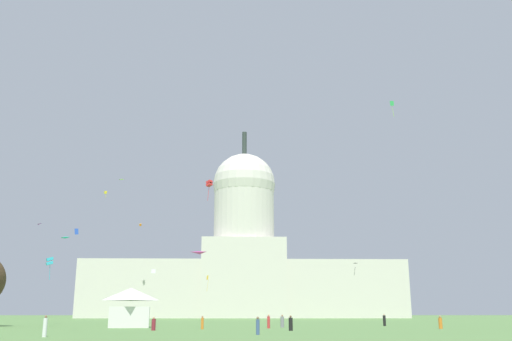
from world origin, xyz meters
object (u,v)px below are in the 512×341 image
at_px(person_black_front_center, 291,324).
at_px(person_maroon_mid_right, 154,324).
at_px(kite_lime_mid, 119,181).
at_px(person_denim_lawn_far_right, 258,326).
at_px(capitol_building, 244,264).
at_px(person_grey_mid_center, 282,322).
at_px(person_orange_back_left, 202,323).
at_px(kite_green_high, 392,105).
at_px(kite_red_mid, 209,184).
at_px(kite_violet_low, 42,225).
at_px(event_tent, 130,308).
at_px(person_orange_edge_west, 440,323).
at_px(kite_magenta_low, 200,258).
at_px(person_white_lawn_far_left, 45,327).
at_px(kite_turquoise_low, 61,240).
at_px(person_red_near_tree_west, 269,322).
at_px(kite_orange_mid, 140,225).
at_px(kite_yellow_high, 105,193).
at_px(kite_blue_mid, 77,232).
at_px(person_black_front_left, 384,320).
at_px(kite_black_low, 354,266).
at_px(kite_cyan_low, 50,261).
at_px(kite_white_low, 154,271).
at_px(kite_gold_low, 208,280).

bearing_deg(person_black_front_center, person_maroon_mid_right, -78.59).
bearing_deg(kite_lime_mid, person_denim_lawn_far_right, -41.19).
xyz_separation_m(capitol_building, person_grey_mid_center, (4.04, -131.11, -18.75)).
bearing_deg(person_orange_back_left, kite_green_high, 169.47).
bearing_deg(kite_red_mid, kite_violet_low, 4.62).
height_order(event_tent, kite_green_high, kite_green_high).
height_order(person_grey_mid_center, person_orange_edge_west, person_grey_mid_center).
height_order(person_maroon_mid_right, kite_magenta_low, kite_magenta_low).
bearing_deg(kite_red_mid, kite_magenta_low, 38.78).
height_order(person_white_lawn_far_left, kite_turquoise_low, kite_turquoise_low).
relative_size(person_maroon_mid_right, person_red_near_tree_west, 0.87).
bearing_deg(capitol_building, kite_orange_mid, -146.64).
relative_size(person_orange_edge_west, kite_orange_mid, 1.73).
xyz_separation_m(event_tent, kite_yellow_high, (-24.07, 80.06, 32.95)).
height_order(person_black_front_center, kite_green_high, kite_green_high).
xyz_separation_m(person_red_near_tree_west, kite_lime_mid, (-28.35, 37.75, 27.17)).
xyz_separation_m(person_white_lawn_far_left, kite_violet_low, (-11.57, 29.62, 12.95)).
bearing_deg(person_orange_back_left, kite_blue_mid, -126.68).
height_order(person_maroon_mid_right, person_orange_edge_west, person_orange_edge_west).
bearing_deg(kite_magenta_low, person_orange_back_left, 120.43).
height_order(person_black_front_left, kite_magenta_low, kite_magenta_low).
xyz_separation_m(person_red_near_tree_west, kite_black_low, (24.65, 63.95, 12.33)).
bearing_deg(kite_cyan_low, person_black_front_left, -129.11).
bearing_deg(person_white_lawn_far_left, person_orange_back_left, -7.03).
relative_size(person_maroon_mid_right, kite_green_high, 0.34).
relative_size(person_orange_back_left, kite_red_mid, 0.36).
xyz_separation_m(kite_white_low, kite_gold_low, (6.90, 60.95, 1.91)).
xyz_separation_m(kite_orange_mid, kite_lime_mid, (8.64, -74.61, -2.50)).
height_order(person_grey_mid_center, person_white_lawn_far_left, person_white_lawn_far_left).
bearing_deg(person_red_near_tree_west, kite_black_low, -160.13).
distance_m(person_denim_lawn_far_right, kite_black_low, 89.68).
xyz_separation_m(kite_orange_mid, kite_gold_low, (23.87, -17.30, -19.00)).
bearing_deg(person_orange_back_left, kite_magenta_low, -133.04).
bearing_deg(kite_magenta_low, kite_orange_mid, -67.88).
xyz_separation_m(person_white_lawn_far_left, kite_orange_mid, (-17.23, 137.36, 29.66)).
distance_m(kite_violet_low, kite_orange_mid, 109.17).
xyz_separation_m(capitol_building, kite_turquoise_low, (-20.68, -149.23, -10.11)).
height_order(person_white_lawn_far_left, person_black_front_center, person_white_lawn_far_left).
height_order(kite_lime_mid, kite_yellow_high, kite_yellow_high).
xyz_separation_m(person_black_front_center, person_orange_back_left, (-10.13, 5.81, -0.01)).
relative_size(person_orange_back_left, kite_gold_low, 0.34).
relative_size(kite_red_mid, kite_black_low, 1.71).
distance_m(person_red_near_tree_west, kite_turquoise_low, 27.87).
height_order(person_white_lawn_far_left, person_orange_back_left, person_white_lawn_far_left).
bearing_deg(kite_turquoise_low, kite_black_low, 94.24).
xyz_separation_m(person_grey_mid_center, kite_magenta_low, (-10.90, -6.41, 7.95)).
distance_m(kite_red_mid, kite_gold_low, 59.27).
distance_m(kite_red_mid, kite_blue_mid, 39.82).
distance_m(event_tent, kite_blue_mid, 63.22).
distance_m(kite_turquoise_low, kite_lime_mid, 55.09).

